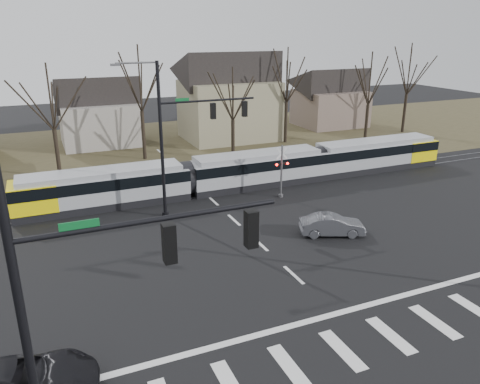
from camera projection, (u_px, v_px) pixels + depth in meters
name	position (u px, v px, depth m)	size (l,w,h in m)	color
ground	(314.00, 294.00, 22.40)	(140.00, 140.00, 0.00)	black
grass_verge	(155.00, 147.00, 50.13)	(140.00, 28.00, 0.01)	#38331E
crosswalk	(367.00, 342.00, 18.93)	(27.00, 2.60, 0.01)	silver
stop_line	(336.00, 314.00, 20.84)	(28.00, 0.35, 0.01)	silver
lane_dashes	(204.00, 193.00, 36.27)	(0.18, 30.00, 0.01)	silver
rail_pair	(205.00, 193.00, 36.09)	(90.00, 1.52, 0.06)	#59595E
tram	(256.00, 168.00, 37.43)	(35.86, 2.66, 2.72)	gray
sedan	(332.00, 225.00, 28.65)	(4.16, 2.74, 1.29)	#45464B
signal_pole_near_left	(93.00, 302.00, 11.43)	(9.28, 0.44, 10.20)	black
signal_pole_far	(185.00, 131.00, 30.46)	(9.28, 0.44, 10.20)	black
rail_crossing_signal	(281.00, 173.00, 34.74)	(1.08, 0.36, 4.00)	#59595B
tree_row	(188.00, 108.00, 44.04)	(59.20, 7.20, 10.00)	black
house_b	(98.00, 108.00, 50.42)	(8.64, 7.56, 7.65)	gray
house_c	(229.00, 93.00, 52.65)	(10.80, 8.64, 10.10)	gray
house_d	(331.00, 95.00, 60.41)	(8.64, 7.56, 7.65)	brown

